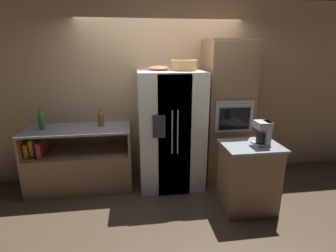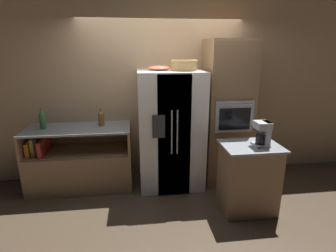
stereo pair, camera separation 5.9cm
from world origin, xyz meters
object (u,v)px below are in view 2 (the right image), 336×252
refrigerator (170,130)px  wicker_basket (184,65)px  fruit_bowl (159,68)px  bottle_tall (101,118)px  coffee_maker (263,133)px  wall_oven (226,113)px  bottle_short (42,120)px

refrigerator → wicker_basket: bearing=-4.8°
fruit_bowl → bottle_tall: (-0.87, 0.04, -0.73)m
refrigerator → wicker_basket: wicker_basket is taller
bottle_tall → coffee_maker: (2.06, -1.00, 0.00)m
wall_oven → wicker_basket: (-0.70, -0.09, 0.74)m
fruit_bowl → wicker_basket: bearing=-17.9°
wall_oven → wicker_basket: wall_oven is taller
bottle_tall → bottle_short: 0.82m
wicker_basket → wall_oven: bearing=7.5°
fruit_bowl → bottle_short: fruit_bowl is taller
wicker_basket → fruit_bowl: (-0.35, 0.11, -0.05)m
refrigerator → coffee_maker: 1.36m
wicker_basket → bottle_short: bearing=177.4°
refrigerator → bottle_short: bearing=177.7°
bottle_tall → bottle_short: size_ratio=0.84×
wall_oven → bottle_short: bearing=-180.0°
wicker_basket → coffee_maker: size_ratio=1.25×
bottle_tall → bottle_short: (-0.82, -0.06, 0.02)m
refrigerator → wicker_basket: 0.98m
refrigerator → wall_oven: size_ratio=0.80×
wall_oven → coffee_maker: (0.14, -0.94, -0.03)m
refrigerator → bottle_short: size_ratio=5.75×
bottle_tall → coffee_maker: bearing=-25.9°
coffee_maker → wall_oven: bearing=98.5°
wicker_basket → fruit_bowl: bearing=162.1°
coffee_maker → fruit_bowl: bearing=141.1°
coffee_maker → bottle_short: bearing=162.0°
refrigerator → fruit_bowl: bearing=148.5°
refrigerator → bottle_tall: bearing=172.3°
wall_oven → fruit_bowl: (-1.05, 0.02, 0.69)m
wall_oven → wicker_basket: 1.02m
wall_oven → fruit_bowl: wall_oven is taller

